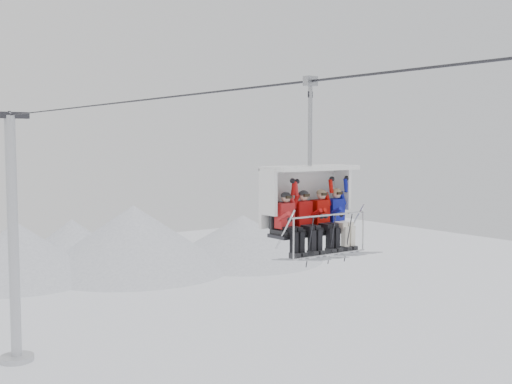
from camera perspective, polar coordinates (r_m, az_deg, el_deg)
lift_tower_right at (r=36.92m, az=-20.73°, el=-5.34°), size 2.00×1.80×13.48m
haul_cable at (r=16.31m, az=0.00°, el=9.30°), size 0.06×50.00×0.06m
chairlift_carrier at (r=14.78m, az=4.49°, el=-0.50°), size 2.27×1.17×3.98m
skier_far_left at (r=14.10m, az=2.89°, el=-2.66°), size 0.38×1.69×1.54m
skier_center_left at (r=14.43m, az=4.46°, el=-2.48°), size 0.39×1.69×1.56m
skier_center_right at (r=14.78m, az=6.04°, el=-2.32°), size 0.39×1.69×1.56m
skier_far_right at (r=15.11m, az=7.38°, el=-2.18°), size 0.39×1.69×1.56m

